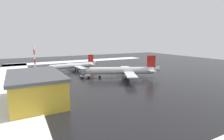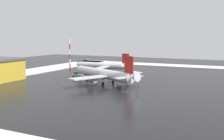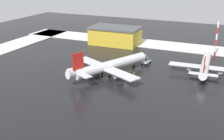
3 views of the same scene
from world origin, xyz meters
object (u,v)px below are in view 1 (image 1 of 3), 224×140
airplane_foreground_jet (73,66)px  ground_crew_beside_wing (112,73)px  cargo_hangar (36,88)px  antenna_mast (35,59)px  pushback_tug (85,75)px  ground_crew_near_tug (133,75)px  airplane_parked_starboard (124,71)px

airplane_foreground_jet → ground_crew_beside_wing: (22.52, 14.38, -2.07)m
ground_crew_beside_wing → cargo_hangar: size_ratio=0.07×
antenna_mast → ground_crew_beside_wing: bearing=55.9°
ground_crew_beside_wing → antenna_mast: (-24.02, -35.47, 6.92)m
pushback_tug → antenna_mast: antenna_mast is taller
cargo_hangar → ground_crew_beside_wing: bearing=120.6°
ground_crew_near_tug → antenna_mast: antenna_mast is taller
antenna_mast → pushback_tug: bearing=40.2°
airplane_parked_starboard → antenna_mast: bearing=-15.2°
airplane_foreground_jet → antenna_mast: 21.69m
pushback_tug → ground_crew_near_tug: (9.90, 21.94, -0.31)m
airplane_foreground_jet → antenna_mast: size_ratio=1.97×
airplane_parked_starboard → ground_crew_near_tug: size_ratio=20.23×
ground_crew_near_tug → ground_crew_beside_wing: bearing=77.9°
airplane_parked_starboard → ground_crew_near_tug: (1.60, 4.78, -2.66)m
ground_crew_near_tug → antenna_mast: bearing=94.8°
ground_crew_beside_wing → antenna_mast: bearing=22.0°
ground_crew_near_tug → cargo_hangar: 48.23m
ground_crew_beside_wing → cargo_hangar: (24.31, -39.13, 3.47)m
cargo_hangar → pushback_tug: bearing=134.0°
airplane_parked_starboard → antenna_mast: antenna_mast is taller
ground_crew_near_tug → antenna_mast: (-33.97, -42.26, 6.92)m
ground_crew_beside_wing → antenna_mast: antenna_mast is taller
ground_crew_near_tug → airplane_foreground_jet: bearing=76.7°
airplane_parked_starboard → airplane_foreground_jet: bearing=-36.4°
ground_crew_near_tug → cargo_hangar: bearing=151.0°
pushback_tug → ground_crew_near_tug: pushback_tug is taller
antenna_mast → cargo_hangar: antenna_mast is taller
airplane_parked_starboard → pushback_tug: size_ratio=7.17×
airplane_foreground_jet → ground_crew_beside_wing: 26.81m
airplane_foreground_jet → antenna_mast: antenna_mast is taller
airplane_foreground_jet → cargo_hangar: bearing=59.1°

